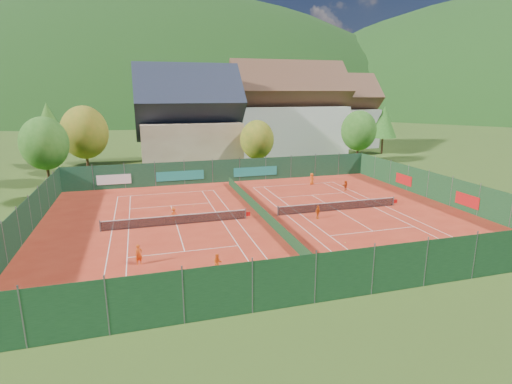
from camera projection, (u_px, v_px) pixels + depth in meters
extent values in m
plane|color=#2F4917|center=(262.00, 217.00, 37.90)|extent=(600.00, 600.00, 0.00)
cube|color=#AE2C19|center=(262.00, 217.00, 37.90)|extent=(40.00, 32.00, 0.01)
cube|color=white|center=(167.00, 193.00, 46.79)|extent=(10.97, 0.06, 0.00)
cube|color=white|center=(195.00, 284.00, 24.66)|extent=(10.97, 0.06, 0.00)
cube|color=white|center=(112.00, 231.00, 34.23)|extent=(0.06, 23.77, 0.00)
cube|color=white|center=(236.00, 219.00, 37.21)|extent=(0.06, 23.77, 0.00)
cube|color=white|center=(129.00, 229.00, 34.61)|extent=(0.06, 23.77, 0.00)
cube|color=white|center=(222.00, 221.00, 36.84)|extent=(0.06, 23.77, 0.00)
cube|color=white|center=(171.00, 206.00, 41.68)|extent=(8.23, 0.06, 0.00)
cube|color=white|center=(185.00, 251.00, 29.76)|extent=(8.23, 0.06, 0.00)
cube|color=white|center=(177.00, 225.00, 35.72)|extent=(0.06, 12.80, 0.00)
cube|color=white|center=(294.00, 185.00, 51.14)|extent=(10.97, 0.06, 0.00)
cube|color=white|center=(415.00, 256.00, 29.01)|extent=(10.97, 0.06, 0.00)
cube|color=white|center=(287.00, 215.00, 38.58)|extent=(0.06, 23.77, 0.00)
cube|color=white|center=(385.00, 206.00, 41.56)|extent=(0.06, 23.77, 0.00)
cube|color=white|center=(300.00, 214.00, 38.95)|extent=(0.06, 23.77, 0.00)
cube|color=white|center=(374.00, 207.00, 41.19)|extent=(0.06, 23.77, 0.00)
cube|color=white|center=(312.00, 195.00, 46.03)|extent=(8.23, 0.06, 0.00)
cube|color=white|center=(373.00, 231.00, 34.11)|extent=(8.23, 0.06, 0.00)
cube|color=white|center=(338.00, 210.00, 40.07)|extent=(0.06, 12.80, 0.00)
cylinder|color=#59595B|center=(100.00, 226.00, 33.86)|extent=(0.10, 0.10, 1.02)
cylinder|color=#59595B|center=(246.00, 214.00, 37.34)|extent=(0.10, 0.10, 1.02)
cube|color=black|center=(176.00, 220.00, 35.61)|extent=(12.80, 0.02, 0.86)
cube|color=white|center=(176.00, 215.00, 35.51)|extent=(12.80, 0.04, 0.06)
cube|color=red|center=(248.00, 214.00, 37.42)|extent=(0.40, 0.04, 0.40)
cylinder|color=#59595B|center=(278.00, 211.00, 38.21)|extent=(0.10, 0.10, 1.02)
cylinder|color=#59595B|center=(393.00, 201.00, 41.69)|extent=(0.10, 0.10, 1.02)
cube|color=black|center=(338.00, 206.00, 39.96)|extent=(12.80, 0.02, 0.86)
cube|color=white|center=(338.00, 202.00, 39.86)|extent=(12.80, 0.04, 0.06)
cube|color=red|center=(395.00, 201.00, 41.77)|extent=(0.40, 0.04, 0.40)
cube|color=#123318|center=(262.00, 212.00, 37.78)|extent=(0.03, 28.80, 1.00)
cube|color=#163D26|center=(226.00, 171.00, 52.43)|extent=(40.00, 0.04, 3.00)
cube|color=teal|center=(180.00, 176.00, 50.82)|extent=(6.00, 0.03, 1.20)
cube|color=teal|center=(256.00, 171.00, 53.53)|extent=(6.00, 0.03, 1.20)
cube|color=silver|center=(114.00, 179.00, 48.64)|extent=(4.00, 0.03, 1.20)
cube|color=#13351A|center=(345.00, 275.00, 22.64)|extent=(40.00, 0.04, 3.00)
cube|color=#12341E|center=(25.00, 221.00, 32.10)|extent=(0.04, 32.00, 3.00)
cube|color=#153B1C|center=(439.00, 188.00, 42.97)|extent=(0.04, 32.00, 3.00)
cube|color=#B21414|center=(467.00, 200.00, 39.30)|extent=(0.03, 3.00, 1.20)
cube|color=#B21414|center=(404.00, 180.00, 48.61)|extent=(0.03, 3.00, 1.20)
cube|color=#CBB18F|center=(189.00, 144.00, 64.16)|extent=(15.00, 12.00, 7.00)
cube|color=#1E2333|center=(188.00, 102.00, 62.58)|extent=(16.20, 12.00, 12.00)
cube|color=silver|center=(287.00, 131.00, 74.67)|extent=(20.00, 11.00, 9.00)
cube|color=brown|center=(288.00, 91.00, 72.90)|extent=(21.60, 11.00, 11.00)
cube|color=silver|center=(335.00, 128.00, 86.04)|extent=(16.00, 10.00, 8.00)
cube|color=brown|center=(336.00, 97.00, 84.46)|extent=(17.28, 10.00, 10.00)
cylinder|color=#4E331B|center=(48.00, 175.00, 50.20)|extent=(0.36, 0.36, 2.80)
ellipsoid|color=#2A601B|center=(44.00, 143.00, 49.23)|extent=(5.72, 5.72, 6.58)
cylinder|color=#472A19|center=(88.00, 164.00, 56.83)|extent=(0.36, 0.36, 3.15)
ellipsoid|color=olive|center=(84.00, 132.00, 55.73)|extent=(6.44, 6.44, 7.40)
cylinder|color=#442718|center=(52.00, 156.00, 62.61)|extent=(0.36, 0.36, 3.50)
cone|color=#2E601B|center=(48.00, 124.00, 61.39)|extent=(5.60, 5.60, 6.50)
cylinder|color=#4E2F1C|center=(257.00, 163.00, 59.71)|extent=(0.36, 0.36, 2.45)
ellipsoid|color=olive|center=(257.00, 140.00, 58.86)|extent=(5.01, 5.01, 5.76)
cylinder|color=#422617|center=(357.00, 155.00, 66.42)|extent=(0.36, 0.36, 2.80)
ellipsoid|color=#295F1B|center=(359.00, 131.00, 65.45)|extent=(5.72, 5.72, 6.58)
cylinder|color=#462B19|center=(382.00, 146.00, 76.55)|extent=(0.36, 0.36, 3.15)
cone|color=#245F1B|center=(384.00, 122.00, 75.45)|extent=(5.04, 5.04, 5.85)
cylinder|color=#4E2C1B|center=(326.00, 141.00, 81.78)|extent=(0.36, 0.36, 3.50)
ellipsoid|color=olive|center=(327.00, 117.00, 80.56)|extent=(7.15, 7.15, 8.22)
ellipsoid|color=black|center=(167.00, 159.00, 330.24)|extent=(440.00, 440.00, 242.00)
ellipsoid|color=black|center=(501.00, 163.00, 289.41)|extent=(380.00, 380.00, 220.40)
cylinder|color=slate|center=(457.00, 253.00, 28.46)|extent=(0.02, 0.02, 0.80)
cylinder|color=slate|center=(461.00, 253.00, 28.54)|extent=(0.02, 0.02, 0.80)
cylinder|color=slate|center=(454.00, 252.00, 28.74)|extent=(0.02, 0.02, 0.80)
cylinder|color=slate|center=(458.00, 251.00, 28.82)|extent=(0.02, 0.02, 0.80)
cube|color=slate|center=(458.00, 250.00, 28.60)|extent=(0.34, 0.34, 0.30)
ellipsoid|color=#CCD833|center=(458.00, 250.00, 28.59)|extent=(0.28, 0.28, 0.16)
sphere|color=#CCD833|center=(153.00, 255.00, 28.99)|extent=(0.07, 0.07, 0.07)
sphere|color=#CCD833|center=(345.00, 242.00, 31.49)|extent=(0.07, 0.07, 0.07)
sphere|color=#CCD833|center=(240.00, 199.00, 44.15)|extent=(0.07, 0.07, 0.07)
sphere|color=#CCD833|center=(194.00, 206.00, 41.62)|extent=(0.07, 0.07, 0.07)
imported|color=#D14912|center=(139.00, 255.00, 27.37)|extent=(0.63, 0.54, 1.46)
imported|color=orange|center=(218.00, 263.00, 26.29)|extent=(0.62, 0.49, 1.25)
imported|color=#EC4D15|center=(174.00, 214.00, 36.74)|extent=(0.89, 0.60, 1.27)
imported|color=#D75B13|center=(318.00, 212.00, 37.38)|extent=(0.80, 0.64, 1.26)
imported|color=#CE4F12|center=(312.00, 179.00, 51.18)|extent=(0.83, 0.66, 1.48)
imported|color=#CA4611|center=(346.00, 185.00, 48.08)|extent=(1.19, 0.88, 1.24)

